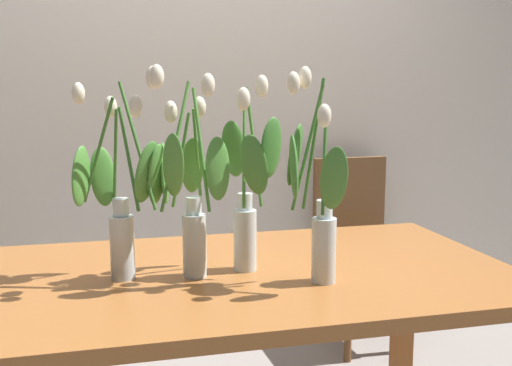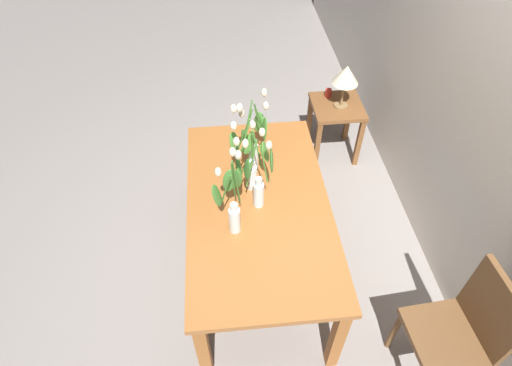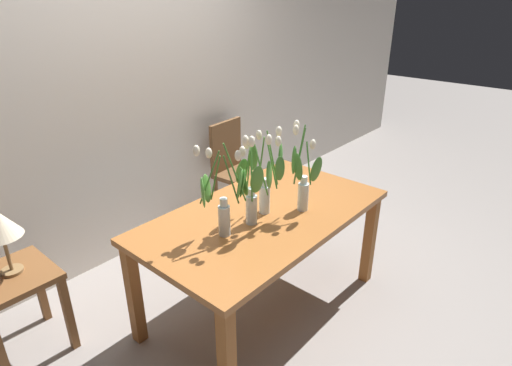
# 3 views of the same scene
# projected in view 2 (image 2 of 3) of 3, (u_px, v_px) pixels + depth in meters

# --- Properties ---
(ground_plane) EXTENTS (18.00, 18.00, 0.00)m
(ground_plane) POSITION_uv_depth(u_px,v_px,m) (258.00, 267.00, 3.19)
(ground_plane) COLOR gray
(room_wall_rear) EXTENTS (9.00, 0.10, 2.70)m
(room_wall_rear) POSITION_uv_depth(u_px,v_px,m) (504.00, 112.00, 2.30)
(room_wall_rear) COLOR silver
(room_wall_rear) RESTS_ON ground
(dining_table) EXTENTS (1.60, 0.90, 0.74)m
(dining_table) POSITION_uv_depth(u_px,v_px,m) (258.00, 213.00, 2.72)
(dining_table) COLOR #A3602D
(dining_table) RESTS_ON ground
(tulip_vase_0) EXTENTS (0.28, 0.21, 0.59)m
(tulip_vase_0) POSITION_uv_depth(u_px,v_px,m) (254.00, 141.00, 2.73)
(tulip_vase_0) COLOR silver
(tulip_vase_0) RESTS_ON dining_table
(tulip_vase_1) EXTENTS (0.21, 0.27, 0.59)m
(tulip_vase_1) POSITION_uv_depth(u_px,v_px,m) (249.00, 160.00, 2.59)
(tulip_vase_1) COLOR silver
(tulip_vase_1) RESTS_ON dining_table
(tulip_vase_2) EXTENTS (0.16, 0.20, 0.59)m
(tulip_vase_2) POSITION_uv_depth(u_px,v_px,m) (232.00, 203.00, 2.37)
(tulip_vase_2) COLOR silver
(tulip_vase_2) RESTS_ON dining_table
(tulip_vase_3) EXTENTS (0.17, 0.23, 0.57)m
(tulip_vase_3) POSITION_uv_depth(u_px,v_px,m) (256.00, 181.00, 2.49)
(tulip_vase_3) COLOR silver
(tulip_vase_3) RESTS_ON dining_table
(dining_chair) EXTENTS (0.43, 0.43, 0.93)m
(dining_chair) POSITION_uv_depth(u_px,v_px,m) (463.00, 328.00, 2.31)
(dining_chair) COLOR brown
(dining_chair) RESTS_ON ground
(side_table) EXTENTS (0.44, 0.44, 0.55)m
(side_table) POSITION_uv_depth(u_px,v_px,m) (336.00, 116.00, 3.78)
(side_table) COLOR brown
(side_table) RESTS_ON ground
(table_lamp) EXTENTS (0.22, 0.22, 0.40)m
(table_lamp) POSITION_uv_depth(u_px,v_px,m) (346.00, 76.00, 3.45)
(table_lamp) COLOR olive
(table_lamp) RESTS_ON side_table
(pillar_candle) EXTENTS (0.06, 0.06, 0.07)m
(pillar_candle) POSITION_uv_depth(u_px,v_px,m) (328.00, 93.00, 3.75)
(pillar_candle) COLOR #B72D23
(pillar_candle) RESTS_ON side_table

